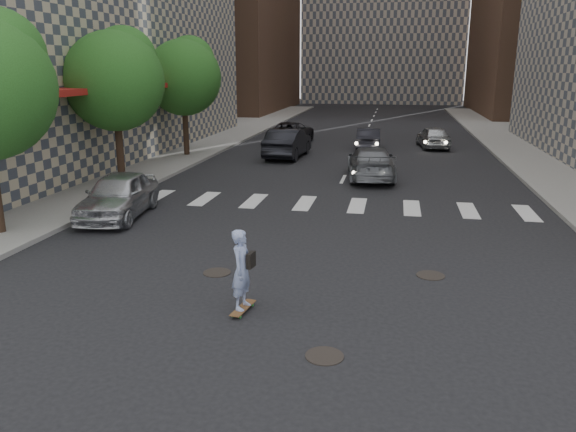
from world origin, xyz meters
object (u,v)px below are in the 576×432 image
traffic_car_c (291,133)px  traffic_car_e (368,139)px  traffic_car_b (371,163)px  silver_sedan (118,195)px  tree_c (185,74)px  traffic_car_a (288,143)px  traffic_car_d (433,137)px  skateboarder (242,270)px  tree_b (117,76)px

traffic_car_c → traffic_car_e: size_ratio=1.28×
traffic_car_c → traffic_car_b: bearing=119.8°
silver_sedan → tree_c: bearing=93.8°
traffic_car_a → traffic_car_d: (8.42, 5.51, -0.11)m
skateboarder → silver_sedan: 9.21m
traffic_car_e → traffic_car_b: bearing=91.3°
traffic_car_b → traffic_car_c: bearing=-68.9°
traffic_car_b → traffic_car_e: traffic_car_b is taller
tree_c → traffic_car_a: (5.72, 0.75, -3.82)m
silver_sedan → traffic_car_c: silver_sedan is taller
skateboarder → traffic_car_a: bearing=107.3°
tree_c → traffic_car_d: 15.96m
skateboarder → traffic_car_b: bearing=91.8°
tree_b → traffic_car_e: (10.10, 12.86, -3.97)m
traffic_car_a → traffic_car_c: (-0.92, 5.92, -0.09)m
silver_sedan → traffic_car_a: (3.27, 14.06, 0.06)m
traffic_car_d → traffic_car_e: bearing=11.6°
tree_c → silver_sedan: (2.45, -13.30, -3.88)m
traffic_car_a → traffic_car_e: bearing=-133.6°
tree_b → skateboarder: tree_b is taller
traffic_car_a → traffic_car_c: bearing=-78.0°
tree_c → skateboarder: 22.18m
traffic_car_c → tree_b: bearing=74.5°
traffic_car_b → skateboarder: bearing=76.6°
traffic_car_a → tree_b: bearing=60.0°
traffic_car_c → traffic_car_e: bearing=163.8°
tree_b → skateboarder: size_ratio=3.63×
traffic_car_d → traffic_car_c: bearing=-10.0°
tree_b → traffic_car_a: size_ratio=1.32×
traffic_car_e → traffic_car_d: bearing=-163.1°
tree_b → traffic_car_b: size_ratio=1.29×
tree_c → traffic_car_d: size_ratio=1.58×
tree_b → traffic_car_e: size_ratio=1.61×
traffic_car_d → silver_sedan: bearing=51.7°
traffic_car_a → traffic_car_e: 6.00m
traffic_car_c → traffic_car_d: size_ratio=1.26×
skateboarder → traffic_car_b: 15.42m
traffic_car_a → traffic_car_c: size_ratio=0.95×
tree_c → traffic_car_c: 9.11m
tree_c → traffic_car_e: size_ratio=1.61×
tree_b → traffic_car_c: size_ratio=1.25×
traffic_car_b → traffic_car_e: bearing=-92.6°
silver_sedan → traffic_car_b: silver_sedan is taller
traffic_car_e → traffic_car_a: bearing=41.1°
silver_sedan → traffic_car_e: bearing=60.5°
traffic_car_a → traffic_car_c: 5.99m
tree_c → traffic_car_c: size_ratio=1.25×
tree_c → traffic_car_b: tree_c is taller
tree_c → traffic_car_a: bearing=7.5°
tree_c → traffic_car_a: 6.92m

